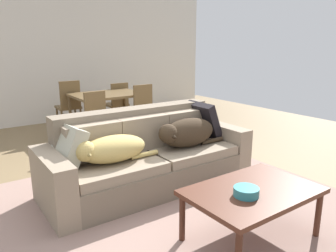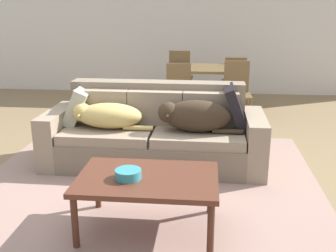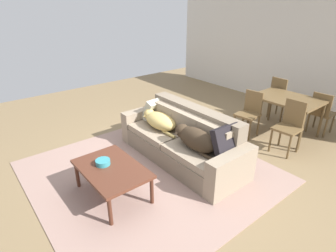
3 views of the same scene
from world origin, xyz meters
name	(u,v)px [view 3 (image 3 of 3)]	position (x,y,z in m)	size (l,w,h in m)	color
ground_plane	(175,158)	(0.00, 0.00, 0.00)	(10.00, 10.00, 0.00)	olive
back_partition	(304,52)	(0.00, 4.00, 1.35)	(8.00, 0.12, 2.70)	beige
area_rug	(150,172)	(0.08, -0.59, 0.01)	(3.34, 3.35, 0.01)	gray
couch	(183,140)	(0.08, 0.11, 0.33)	(2.35, 0.91, 0.87)	#766755
dog_on_left_cushion	(159,120)	(-0.42, -0.01, 0.56)	(0.87, 0.38, 0.27)	tan
dog_on_right_cushion	(195,138)	(0.51, -0.06, 0.60)	(0.88, 0.33, 0.33)	#36291C
throw_pillow_by_left_arm	(154,109)	(-0.79, 0.16, 0.61)	(0.14, 0.41, 0.41)	#B1AF97
throw_pillow_by_right_arm	(227,142)	(0.95, 0.14, 0.64)	(0.10, 0.48, 0.48)	black
coffee_table	(112,170)	(0.21, -1.30, 0.40)	(1.06, 0.71, 0.45)	#532B1D
bowl_on_coffee_table	(103,162)	(0.07, -1.35, 0.48)	(0.20, 0.20, 0.07)	teal
dining_table	(287,102)	(0.65, 2.30, 0.68)	(1.19, 0.89, 0.75)	brown
dining_chair_near_left	(250,111)	(0.23, 1.73, 0.49)	(0.44, 0.44, 0.88)	brown
dining_chair_near_right	(290,124)	(1.07, 1.69, 0.52)	(0.41, 0.41, 0.93)	brown
dining_chair_far_left	(280,96)	(0.17, 2.91, 0.53)	(0.42, 0.42, 0.96)	brown
dining_chair_far_right	(322,111)	(1.11, 2.85, 0.48)	(0.41, 0.41, 0.86)	brown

